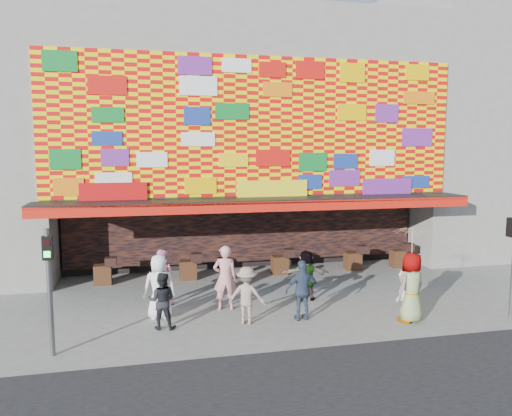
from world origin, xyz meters
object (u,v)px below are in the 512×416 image
object	(u,v)px
ped_a	(159,287)
ped_g	(411,287)
ped_e	(303,290)
ped_i	(161,277)
signal_left	(49,278)
ped_b	(225,278)
ped_h	(407,283)
ped_c	(162,301)
ped_d	(247,295)
parasol	(413,244)
ped_f	(306,275)

from	to	relation	value
ped_a	ped_g	xyz separation A→B (m)	(6.78, -1.86, 0.06)
ped_e	ped_i	size ratio (longest dim) A/B	1.00
signal_left	ped_b	distance (m)	5.15
ped_b	ped_g	world-z (taller)	ped_g
ped_g	ped_i	distance (m)	7.39
ped_e	ped_g	xyz separation A→B (m)	(2.88, -0.82, 0.12)
ped_a	ped_i	bearing A→B (deg)	-98.94
ped_b	ped_h	size ratio (longest dim) A/B	1.18
ped_b	ped_i	world-z (taller)	ped_b
signal_left	ped_a	xyz separation A→B (m)	(2.53, 2.06, -0.94)
signal_left	ped_g	size ratio (longest dim) A/B	1.54
ped_a	ped_h	world-z (taller)	ped_a
ped_c	ped_h	size ratio (longest dim) A/B	0.93
ped_d	ped_e	world-z (taller)	ped_e
signal_left	parasol	xyz separation A→B (m)	(9.31, 0.20, 0.33)
ped_c	ped_f	distance (m)	4.81
ped_b	ped_h	xyz separation A→B (m)	(5.28, -1.25, -0.15)
ped_d	ped_h	bearing A→B (deg)	-157.55
ped_c	ped_i	bearing A→B (deg)	-77.49
ped_i	ped_e	bearing A→B (deg)	173.35
ped_e	ped_f	bearing A→B (deg)	-113.91
ped_b	ped_h	world-z (taller)	ped_b
ped_c	ped_i	distance (m)	2.16
ped_a	parasol	distance (m)	7.15
ped_f	signal_left	bearing A→B (deg)	31.53
ped_d	ped_b	bearing A→B (deg)	-51.92
ped_d	ped_g	world-z (taller)	ped_g
ped_f	ped_h	world-z (taller)	ped_h
ped_f	ped_i	bearing A→B (deg)	2.56
ped_b	ped_d	size ratio (longest dim) A/B	1.23
signal_left	ped_a	world-z (taller)	signal_left
ped_i	parasol	distance (m)	7.51
ped_c	ped_a	bearing A→B (deg)	-73.25
ped_a	parasol	xyz separation A→B (m)	(6.78, -1.86, 1.27)
parasol	ped_d	bearing A→B (deg)	168.58
ped_b	ped_i	bearing A→B (deg)	-20.72
ped_b	ped_g	distance (m)	5.32
ped_h	ped_i	distance (m)	7.44
ped_a	ped_b	size ratio (longest dim) A/B	0.95
ped_g	ped_i	bearing A→B (deg)	-48.25
signal_left	parasol	size ratio (longest dim) A/B	1.56
ped_a	ped_i	world-z (taller)	ped_a
ped_i	ped_a	bearing A→B (deg)	110.45
ped_d	parasol	xyz separation A→B (m)	(4.46, -0.90, 1.40)
ped_d	ped_c	bearing A→B (deg)	18.85
parasol	ped_g	bearing A→B (deg)	153.43
ped_i	ped_b	bearing A→B (deg)	177.44
ped_c	ped_d	world-z (taller)	ped_d
ped_f	parasol	size ratio (longest dim) A/B	0.83
signal_left	ped_f	distance (m)	7.71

